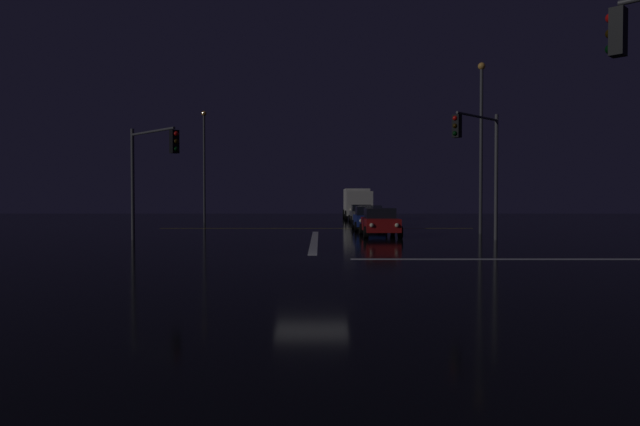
% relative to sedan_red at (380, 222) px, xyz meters
% --- Properties ---
extents(ground, '(120.00, 120.00, 0.10)m').
position_rel_sedan_red_xyz_m(ground, '(-3.58, -11.81, -0.85)').
color(ground, black).
extents(stop_line_north, '(0.35, 15.04, 0.01)m').
position_rel_sedan_red_xyz_m(stop_line_north, '(-3.58, -3.05, -0.80)').
color(stop_line_north, white).
rests_on(stop_line_north, ground).
extents(centre_line_ns, '(22.00, 0.15, 0.01)m').
position_rel_sedan_red_xyz_m(centre_line_ns, '(-3.58, 8.55, -0.80)').
color(centre_line_ns, yellow).
rests_on(centre_line_ns, ground).
extents(crosswalk_bar_east, '(15.04, 0.40, 0.01)m').
position_rel_sedan_red_xyz_m(crosswalk_bar_east, '(5.27, -11.81, -0.80)').
color(crosswalk_bar_east, white).
rests_on(crosswalk_bar_east, ground).
extents(sedan_red, '(2.02, 4.33, 1.57)m').
position_rel_sedan_red_xyz_m(sedan_red, '(0.00, 0.00, 0.00)').
color(sedan_red, maroon).
rests_on(sedan_red, ground).
extents(sedan_blue, '(2.02, 4.33, 1.57)m').
position_rel_sedan_red_xyz_m(sedan_blue, '(-0.12, 5.90, 0.00)').
color(sedan_blue, navy).
rests_on(sedan_blue, ground).
extents(sedan_black, '(2.02, 4.33, 1.57)m').
position_rel_sedan_red_xyz_m(sedan_black, '(0.51, 11.97, 0.00)').
color(sedan_black, black).
rests_on(sedan_black, ground).
extents(sedan_gray, '(2.02, 4.33, 1.57)m').
position_rel_sedan_red_xyz_m(sedan_gray, '(0.26, 17.93, 0.00)').
color(sedan_gray, slate).
rests_on(sedan_gray, ground).
extents(box_truck, '(2.68, 8.28, 3.08)m').
position_rel_sedan_red_xyz_m(box_truck, '(0.40, 25.46, 0.91)').
color(box_truck, beige).
rests_on(box_truck, ground).
extents(traffic_signal_ne, '(2.94, 2.94, 6.32)m').
position_rel_sedan_red_xyz_m(traffic_signal_ne, '(4.46, -3.77, 3.54)').
color(traffic_signal_ne, '#4C4C51').
rests_on(traffic_signal_ne, ground).
extents(traffic_signal_nw, '(3.15, 3.15, 5.59)m').
position_rel_sedan_red_xyz_m(traffic_signal_nw, '(-11.46, -3.93, 3.07)').
color(traffic_signal_nw, '#4C4C51').
rests_on(traffic_signal_nw, ground).
extents(streetlamp_right_near, '(0.44, 0.44, 10.15)m').
position_rel_sedan_red_xyz_m(streetlamp_right_near, '(6.27, 2.55, 4.98)').
color(streetlamp_right_near, '#424247').
rests_on(streetlamp_right_near, ground).
extents(streetlamp_left_far, '(0.44, 0.44, 9.75)m').
position_rel_sedan_red_xyz_m(streetlamp_left_far, '(-13.44, 18.55, 4.78)').
color(streetlamp_left_far, '#424247').
rests_on(streetlamp_left_far, ground).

